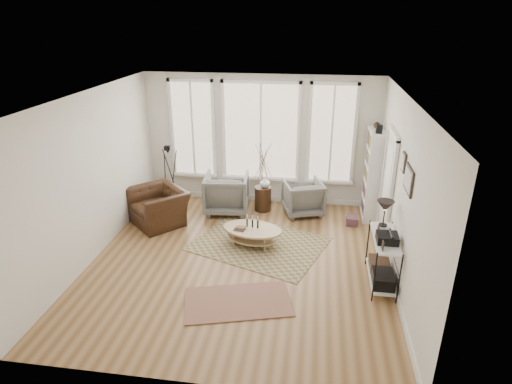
% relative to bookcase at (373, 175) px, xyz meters
% --- Properties ---
extents(room, '(5.50, 5.54, 2.90)m').
position_rel_bookcase_xyz_m(room, '(-2.42, -2.20, 0.47)').
color(room, '#987045').
rests_on(room, ground).
extents(bay_window, '(4.14, 0.12, 2.24)m').
position_rel_bookcase_xyz_m(bay_window, '(-2.44, 0.49, 0.65)').
color(bay_window, beige).
rests_on(bay_window, ground).
extents(door, '(0.09, 1.06, 2.22)m').
position_rel_bookcase_xyz_m(door, '(0.13, -1.08, 0.17)').
color(door, silver).
rests_on(door, ground).
extents(bookcase, '(0.31, 0.85, 2.06)m').
position_rel_bookcase_xyz_m(bookcase, '(0.00, 0.00, 0.00)').
color(bookcase, white).
rests_on(bookcase, ground).
extents(low_shelf, '(0.38, 1.08, 1.30)m').
position_rel_bookcase_xyz_m(low_shelf, '(-0.06, -2.52, -0.44)').
color(low_shelf, white).
rests_on(low_shelf, ground).
extents(wall_art, '(0.04, 0.88, 0.44)m').
position_rel_bookcase_xyz_m(wall_art, '(0.14, -2.49, 0.92)').
color(wall_art, black).
rests_on(wall_art, ground).
extents(rug_main, '(2.78, 2.44, 0.01)m').
position_rel_bookcase_xyz_m(rug_main, '(-2.19, -1.57, -0.95)').
color(rug_main, brown).
rests_on(rug_main, ground).
extents(rug_runner, '(1.79, 1.30, 0.01)m').
position_rel_bookcase_xyz_m(rug_runner, '(-2.26, -3.38, -0.94)').
color(rug_runner, maroon).
rests_on(rug_runner, ground).
extents(coffee_table, '(1.24, 0.91, 0.52)m').
position_rel_bookcase_xyz_m(coffee_table, '(-2.32, -1.62, -0.68)').
color(coffee_table, tan).
rests_on(coffee_table, ground).
extents(armchair_left, '(1.01, 1.04, 0.87)m').
position_rel_bookcase_xyz_m(armchair_left, '(-3.09, -0.20, -0.52)').
color(armchair_left, slate).
rests_on(armchair_left, ground).
extents(armchair_right, '(1.01, 1.03, 0.75)m').
position_rel_bookcase_xyz_m(armchair_right, '(-1.43, -0.06, -0.58)').
color(armchair_right, slate).
rests_on(armchair_right, ground).
extents(side_table, '(0.37, 0.37, 1.54)m').
position_rel_bookcase_xyz_m(side_table, '(-2.31, -0.03, -0.21)').
color(side_table, '#351F12').
rests_on(side_table, ground).
extents(vase, '(0.24, 0.24, 0.23)m').
position_rel_bookcase_xyz_m(vase, '(-2.27, -0.03, -0.29)').
color(vase, silver).
rests_on(vase, side_table).
extents(accent_chair, '(1.49, 1.48, 0.73)m').
position_rel_bookcase_xyz_m(accent_chair, '(-4.39, -0.95, -0.59)').
color(accent_chair, '#351F12').
rests_on(accent_chair, ground).
extents(tripod_camera, '(0.48, 0.48, 1.38)m').
position_rel_bookcase_xyz_m(tripod_camera, '(-4.45, 0.04, -0.32)').
color(tripod_camera, black).
rests_on(tripod_camera, ground).
extents(book_stack_near, '(0.25, 0.30, 0.18)m').
position_rel_bookcase_xyz_m(book_stack_near, '(-0.39, -0.47, -0.87)').
color(book_stack_near, maroon).
rests_on(book_stack_near, ground).
extents(book_stack_far, '(0.22, 0.26, 0.15)m').
position_rel_bookcase_xyz_m(book_stack_far, '(-0.39, -0.48, -0.88)').
color(book_stack_far, maroon).
rests_on(book_stack_far, ground).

